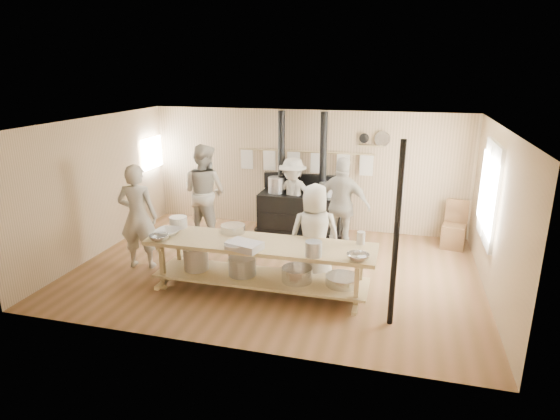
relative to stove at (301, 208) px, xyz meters
The scene contains 24 objects.
ground 2.18m from the stove, 89.82° to the right, with size 7.00×7.00×0.00m, color brown.
room_shell 2.39m from the stove, 89.82° to the right, with size 7.00×7.00×7.00m.
window_right 3.92m from the stove, 23.58° to the right, with size 0.09×1.50×1.65m.
left_opening 3.61m from the stove, behind, with size 0.00×0.90×0.90m.
stove is the anchor object (origin of this frame).
towel_rail 1.08m from the stove, 88.68° to the left, with size 3.00×0.04×0.47m.
back_wall_shelf 2.11m from the stove, 12.13° to the left, with size 0.63×0.14×0.32m.
prep_table 3.02m from the stove, 90.04° to the right, with size 3.60×0.90×0.85m.
support_post 4.11m from the stove, 59.33° to the right, with size 0.08×0.08×2.60m, color black.
cook_far_left 3.54m from the stove, 132.36° to the right, with size 0.69×0.45×1.89m, color beige.
cook_left 2.11m from the stove, 153.74° to the right, with size 0.97×0.75×1.99m, color beige.
cook_center 2.60m from the stove, 72.71° to the right, with size 0.83×0.54×1.70m, color beige.
cook_right 1.46m from the stove, 43.46° to the right, with size 1.10×0.46×1.87m, color beige.
cook_by_window 0.38m from the stove, 131.14° to the right, with size 1.07×0.62×1.66m, color beige.
chair 3.17m from the stove, ahead, with size 0.52×0.52×0.95m.
bowl_white_a 3.46m from the stove, 116.52° to the right, with size 0.39×0.39×0.10m, color silver.
bowl_steel_a 3.71m from the stove, 114.75° to the right, with size 0.31×0.31×0.10m, color silver.
bowl_white_b 3.38m from the stove, 94.16° to the right, with size 0.38×0.38×0.09m, color silver.
bowl_steel_b 3.71m from the stove, 65.06° to the right, with size 0.32×0.32×0.10m, color silver.
roasting_pan 3.37m from the stove, 92.22° to the right, with size 0.51×0.34×0.11m, color #B2B2B7.
mixing_bowl_large 2.77m from the stove, 101.74° to the right, with size 0.40×0.40×0.13m, color silver.
bucket_galv 3.50m from the stove, 74.65° to the right, with size 0.24×0.24×0.23m, color gray.
deep_bowl_enamel 3.13m from the stove, 119.87° to the right, with size 0.30×0.30×0.19m, color silver.
pitcher 3.12m from the stove, 60.31° to the right, with size 0.13×0.13×0.20m, color silver.
Camera 1 is at (2.05, -7.40, 3.46)m, focal length 30.00 mm.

